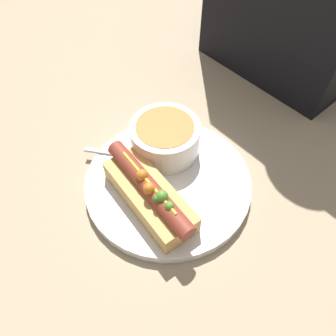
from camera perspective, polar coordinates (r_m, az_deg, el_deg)
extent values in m
plane|color=tan|center=(0.54, 0.00, -3.08)|extent=(4.00, 4.00, 0.00)
cylinder|color=white|center=(0.54, 0.00, -2.55)|extent=(0.27, 0.27, 0.02)
cube|color=tan|center=(0.49, -3.27, -4.88)|extent=(0.17, 0.07, 0.03)
cylinder|color=brown|center=(0.47, -3.41, -3.27)|extent=(0.19, 0.04, 0.03)
sphere|color=#518C2D|center=(0.44, -1.05, -4.93)|extent=(0.02, 0.02, 0.02)
sphere|color=orange|center=(0.46, -4.22, -1.57)|extent=(0.02, 0.02, 0.02)
sphere|color=orange|center=(0.45, -3.30, -3.56)|extent=(0.02, 0.02, 0.02)
sphere|color=#518C2D|center=(0.44, 0.25, -6.66)|extent=(0.01, 0.01, 0.01)
sphere|color=#387A28|center=(0.44, -1.97, -5.36)|extent=(0.01, 0.01, 0.01)
cylinder|color=gold|center=(0.46, -3.48, -2.42)|extent=(0.13, 0.01, 0.01)
cylinder|color=silver|center=(0.55, -0.52, 5.19)|extent=(0.12, 0.12, 0.06)
cylinder|color=#C67533|center=(0.53, -0.53, 6.72)|extent=(0.09, 0.09, 0.02)
cube|color=#B7B7BC|center=(0.57, -9.36, 2.53)|extent=(0.09, 0.07, 0.00)
ellipsoid|color=#B7B7BC|center=(0.55, -2.31, 1.71)|extent=(0.05, 0.05, 0.01)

